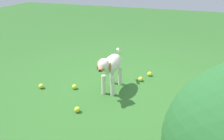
{
  "coord_description": "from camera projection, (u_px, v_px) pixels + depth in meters",
  "views": [
    {
      "loc": [
        -0.72,
        2.44,
        1.46
      ],
      "look_at": [
        0.18,
        -0.07,
        0.27
      ],
      "focal_mm": 36.35,
      "sensor_mm": 36.0,
      "label": 1
    }
  ],
  "objects": [
    {
      "name": "tennis_ball_2",
      "position": [
        150.0,
        74.0,
        3.38
      ],
      "size": [
        0.07,
        0.07,
        0.07
      ],
      "primitive_type": "sphere",
      "color": "yellow",
      "rests_on": "ground"
    },
    {
      "name": "tennis_ball_1",
      "position": [
        41.0,
        86.0,
        3.02
      ],
      "size": [
        0.07,
        0.07,
        0.07
      ],
      "primitive_type": "sphere",
      "color": "#CFD639",
      "rests_on": "ground"
    },
    {
      "name": "tennis_ball_0",
      "position": [
        77.0,
        110.0,
        2.52
      ],
      "size": [
        0.07,
        0.07,
        0.07
      ],
      "primitive_type": "sphere",
      "color": "#C0D42E",
      "rests_on": "ground"
    },
    {
      "name": "tennis_ball_4",
      "position": [
        74.0,
        87.0,
        3.01
      ],
      "size": [
        0.07,
        0.07,
        0.07
      ],
      "primitive_type": "sphere",
      "color": "#C3DE2F",
      "rests_on": "ground"
    },
    {
      "name": "dog",
      "position": [
        111.0,
        66.0,
        2.84
      ],
      "size": [
        0.19,
        0.79,
        0.53
      ],
      "rotation": [
        0.0,
        0.0,
        1.58
      ],
      "color": "silver",
      "rests_on": "ground"
    },
    {
      "name": "tennis_ball_3",
      "position": [
        141.0,
        79.0,
        3.22
      ],
      "size": [
        0.07,
        0.07,
        0.07
      ],
      "primitive_type": "sphere",
      "color": "yellow",
      "rests_on": "ground"
    },
    {
      "name": "ground",
      "position": [
        123.0,
        93.0,
        2.91
      ],
      "size": [
        14.0,
        14.0,
        0.0
      ],
      "primitive_type": "plane",
      "color": "#2D6026"
    }
  ]
}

